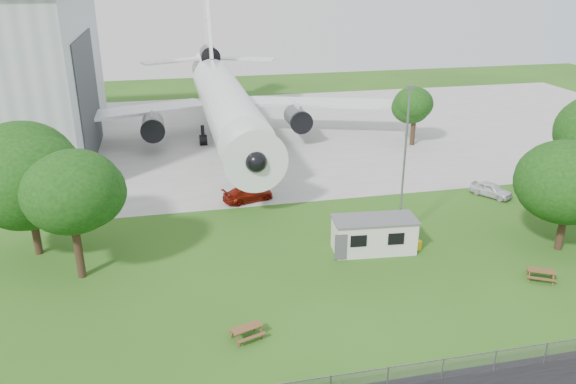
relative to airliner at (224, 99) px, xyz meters
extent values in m
plane|color=#3B6E1F|center=(2.00, -35.86, -5.27)|extent=(160.00, 160.00, 0.00)
cube|color=#B7B7B2|center=(2.00, 2.14, -5.25)|extent=(120.00, 46.00, 0.03)
cube|color=#2D3033|center=(-14.93, -2.86, 1.48)|extent=(0.16, 16.00, 12.96)
cylinder|color=white|center=(0.00, -1.86, -0.17)|extent=(5.40, 34.00, 5.40)
cone|color=white|center=(0.00, -20.86, -0.17)|extent=(5.40, 5.50, 5.40)
cone|color=white|center=(0.00, 19.14, 0.63)|extent=(4.86, 9.00, 4.86)
cube|color=white|center=(-12.50, 1.34, -1.37)|extent=(21.36, 10.77, 0.36)
cube|color=white|center=(12.50, 1.34, -1.37)|extent=(21.36, 10.77, 0.36)
cube|color=white|center=(0.00, 19.14, 6.33)|extent=(0.46, 9.96, 12.17)
cylinder|color=#515459|center=(-8.50, -2.36, -2.27)|extent=(2.50, 4.20, 2.50)
cylinder|color=#515459|center=(8.50, -2.36, -2.27)|extent=(2.50, 4.20, 2.50)
cylinder|color=#515459|center=(0.00, 18.14, 2.63)|extent=(2.60, 4.50, 2.60)
cylinder|color=black|center=(0.00, -17.36, -4.07)|extent=(0.36, 0.36, 2.40)
cylinder|color=black|center=(-2.80, -0.86, -4.07)|extent=(0.44, 0.44, 2.40)
cylinder|color=black|center=(2.80, -0.86, -4.07)|extent=(0.44, 0.44, 2.40)
cube|color=silver|center=(7.58, -31.04, -4.02)|extent=(6.19, 3.01, 2.50)
cube|color=#59595B|center=(7.58, -31.04, -2.71)|extent=(6.41, 3.22, 0.12)
cylinder|color=gold|center=(10.98, -31.64, -4.92)|extent=(0.50, 0.50, 0.70)
cylinder|color=slate|center=(10.20, -29.66, 0.73)|extent=(0.16, 0.16, 12.00)
cylinder|color=#382619|center=(-16.95, -26.13, -3.43)|extent=(0.56, 0.56, 3.69)
sphere|color=#245A16|center=(-16.95, -26.13, 1.08)|extent=(8.84, 8.84, 8.84)
cylinder|color=#382619|center=(-13.42, -30.37, -3.47)|extent=(0.56, 0.56, 3.60)
sphere|color=#245A16|center=(-13.42, -30.37, 0.92)|extent=(7.19, 7.19, 7.19)
cylinder|color=#382619|center=(21.38, -33.86, -3.70)|extent=(0.56, 0.56, 3.13)
sphere|color=#245A16|center=(21.38, -33.86, 0.12)|extent=(7.55, 7.55, 7.55)
cylinder|color=#382619|center=(21.74, -6.36, -3.88)|extent=(0.56, 0.56, 2.78)
sphere|color=#245A16|center=(21.74, -6.36, -0.49)|extent=(5.12, 5.12, 5.12)
imported|color=silver|center=(22.08, -23.20, -4.62)|extent=(3.40, 4.04, 1.30)
imported|color=black|center=(28.14, -23.78, -4.48)|extent=(2.60, 5.06, 1.59)
imported|color=maroon|center=(-0.17, -19.46, -4.59)|extent=(5.03, 3.19, 1.36)
camera|label=1|loc=(-6.81, -66.48, 14.57)|focal=35.00mm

